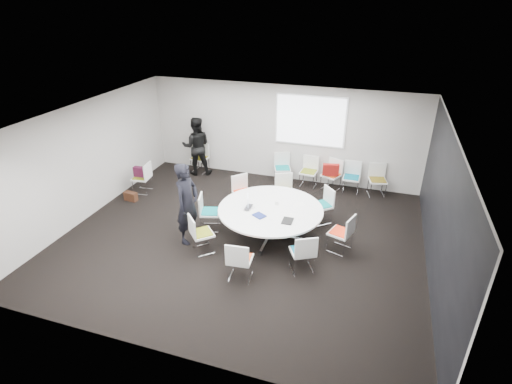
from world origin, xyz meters
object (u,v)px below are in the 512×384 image
(chair_back_a, at_px, (282,174))
(person_back, at_px, (196,146))
(chair_ring_e, at_px, (210,218))
(cup, at_px, (277,203))
(chair_ring_d, at_px, (243,199))
(chair_person_back, at_px, (200,163))
(conference_table, at_px, (270,215))
(chair_back_b, at_px, (308,177))
(chair_ring_a, at_px, (340,240))
(person_main, at_px, (187,203))
(chair_ring_c, at_px, (284,197))
(maroon_bag, at_px, (141,172))
(chair_ring_f, at_px, (202,240))
(brown_bag, at_px, (131,196))
(chair_back_c, at_px, (331,181))
(chair_back_e, at_px, (377,186))
(chair_spare_left, at_px, (143,183))
(chair_ring_h, at_px, (302,259))
(chair_back_d, at_px, (351,183))
(laptop, at_px, (250,208))
(chair_ring_b, at_px, (321,212))
(chair_ring_g, at_px, (240,267))

(chair_back_a, height_order, person_back, person_back)
(chair_ring_e, xyz_separation_m, cup, (1.53, 0.35, 0.50))
(chair_ring_d, relative_size, chair_person_back, 1.00)
(conference_table, xyz_separation_m, chair_back_b, (0.31, 2.91, -0.28))
(chair_ring_a, height_order, person_main, person_main)
(chair_ring_e, bearing_deg, chair_ring_c, 122.36)
(chair_back_b, bearing_deg, maroon_bag, 26.91)
(chair_ring_c, relative_size, chair_ring_f, 1.00)
(chair_ring_d, xyz_separation_m, brown_bag, (-3.05, -0.54, -0.16))
(chair_back_c, relative_size, chair_back_e, 1.00)
(chair_spare_left, relative_size, person_back, 0.49)
(chair_ring_h, distance_m, person_main, 2.76)
(chair_ring_d, height_order, chair_back_e, same)
(chair_back_e, xyz_separation_m, brown_bag, (-6.31, -2.38, -0.16))
(chair_back_b, bearing_deg, person_back, 6.63)
(chair_back_a, xyz_separation_m, chair_back_d, (1.99, -0.04, 0.00))
(chair_back_c, bearing_deg, laptop, 89.91)
(cup, bearing_deg, chair_ring_h, -54.63)
(chair_ring_c, height_order, chair_ring_e, same)
(chair_back_c, height_order, chair_back_e, same)
(conference_table, relative_size, person_back, 1.32)
(chair_ring_h, bearing_deg, chair_ring_b, 60.30)
(chair_spare_left, bearing_deg, chair_ring_d, -96.89)
(conference_table, distance_m, brown_bag, 4.15)
(cup, bearing_deg, laptop, -145.04)
(chair_ring_a, height_order, chair_ring_g, same)
(chair_ring_e, xyz_separation_m, brown_bag, (-2.64, 0.67, -0.16))
(chair_ring_f, distance_m, laptop, 1.29)
(person_back, distance_m, maroon_bag, 1.93)
(conference_table, bearing_deg, chair_back_b, 83.97)
(chair_spare_left, distance_m, person_main, 3.02)
(chair_ring_b, relative_size, chair_ring_g, 1.00)
(chair_back_a, relative_size, cup, 9.78)
(chair_ring_g, height_order, laptop, chair_ring_g)
(chair_ring_e, relative_size, chair_back_a, 1.00)
(maroon_bag, bearing_deg, chair_ring_g, -35.07)
(chair_back_e, xyz_separation_m, person_main, (-3.91, -3.64, 0.66))
(chair_ring_e, bearing_deg, chair_ring_g, 24.16)
(conference_table, xyz_separation_m, maroon_bag, (-4.04, 1.09, 0.07))
(chair_back_a, distance_m, maroon_bag, 4.03)
(chair_ring_a, relative_size, laptop, 2.78)
(person_main, xyz_separation_m, person_back, (-1.44, 3.47, -0.04))
(chair_ring_e, bearing_deg, chair_ring_f, -3.20)
(chair_ring_f, height_order, laptop, chair_ring_f)
(chair_ring_g, distance_m, chair_back_d, 4.83)
(chair_ring_g, relative_size, laptop, 2.78)
(chair_ring_a, xyz_separation_m, chair_back_d, (-0.08, 2.97, 0.00))
(chair_ring_a, relative_size, chair_back_a, 1.00)
(conference_table, distance_m, chair_ring_b, 1.45)
(chair_ring_b, xyz_separation_m, chair_ring_g, (-1.14, -2.67, 0.00))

